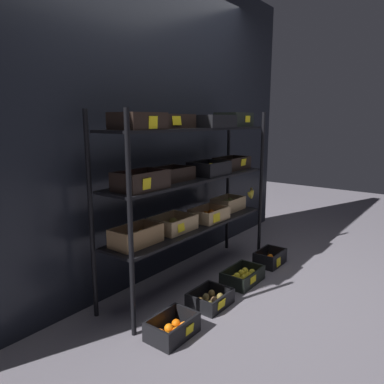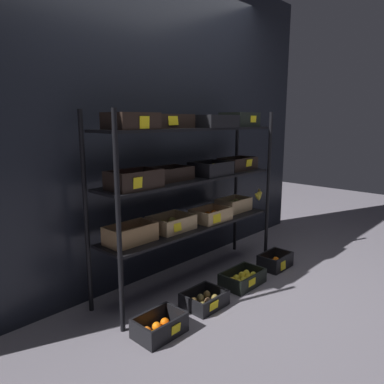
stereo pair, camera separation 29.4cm
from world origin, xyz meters
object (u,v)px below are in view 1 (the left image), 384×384
object	(u,v)px
crate_ground_kiwi	(210,300)
crate_ground_lemon	(243,277)
display_rack	(192,177)
crate_ground_right_tangerine	(270,259)
crate_ground_tangerine	(172,329)

from	to	relation	value
crate_ground_kiwi	crate_ground_lemon	world-z (taller)	crate_ground_lemon
display_rack	crate_ground_right_tangerine	size ratio (longest dim) A/B	5.85
crate_ground_tangerine	crate_ground_right_tangerine	distance (m)	1.45
crate_ground_lemon	crate_ground_right_tangerine	xyz separation A→B (m)	(0.50, -0.01, 0.00)
display_rack	crate_ground_kiwi	xyz separation A→B (m)	(-0.26, -0.36, -0.86)
display_rack	crate_ground_lemon	distance (m)	0.95
display_rack	crate_ground_right_tangerine	bearing A→B (deg)	-27.10
crate_ground_tangerine	crate_ground_lemon	bearing A→B (deg)	1.95
display_rack	crate_ground_lemon	xyz separation A→B (m)	(0.23, -0.36, -0.85)
crate_ground_tangerine	crate_ground_lemon	size ratio (longest dim) A/B	0.85
crate_ground_tangerine	display_rack	bearing A→B (deg)	28.66
display_rack	crate_ground_tangerine	bearing A→B (deg)	-151.34
crate_ground_tangerine	crate_ground_lemon	world-z (taller)	crate_ground_tangerine
display_rack	crate_ground_lemon	world-z (taller)	display_rack
crate_ground_tangerine	crate_ground_right_tangerine	size ratio (longest dim) A/B	1.01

